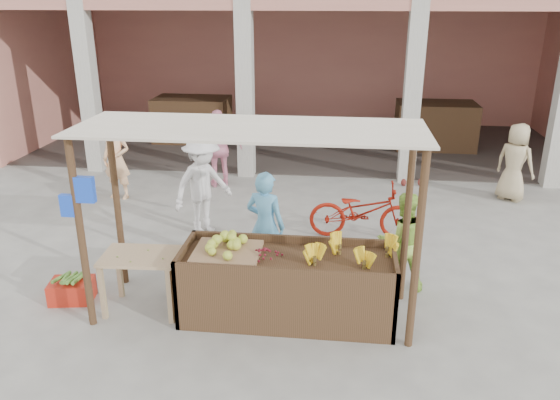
# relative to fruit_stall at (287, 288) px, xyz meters

# --- Properties ---
(ground) EXTENTS (60.00, 60.00, 0.00)m
(ground) POSITION_rel_fruit_stall_xyz_m (-0.50, 0.00, -0.40)
(ground) COLOR slate
(ground) RESTS_ON ground
(market_building) EXTENTS (14.40, 6.40, 4.20)m
(market_building) POSITION_rel_fruit_stall_xyz_m (-0.45, 8.93, 2.30)
(market_building) COLOR tan
(market_building) RESTS_ON ground
(fruit_stall) EXTENTS (2.60, 0.95, 0.80)m
(fruit_stall) POSITION_rel_fruit_stall_xyz_m (0.00, 0.00, 0.00)
(fruit_stall) COLOR #492E1D
(fruit_stall) RESTS_ON ground
(stall_awning) EXTENTS (4.09, 1.35, 2.39)m
(stall_awning) POSITION_rel_fruit_stall_xyz_m (-0.51, 0.06, 1.58)
(stall_awning) COLOR #492E1D
(stall_awning) RESTS_ON ground
(banana_heap) EXTENTS (0.99, 0.54, 0.18)m
(banana_heap) POSITION_rel_fruit_stall_xyz_m (0.74, 0.05, 0.49)
(banana_heap) COLOR yellow
(banana_heap) RESTS_ON fruit_stall
(melon_tray) EXTENTS (0.81, 0.70, 0.21)m
(melon_tray) POSITION_rel_fruit_stall_xyz_m (-0.75, 0.02, 0.50)
(melon_tray) COLOR #926D4B
(melon_tray) RESTS_ON fruit_stall
(berry_heap) EXTENTS (0.47, 0.38, 0.15)m
(berry_heap) POSITION_rel_fruit_stall_xyz_m (-0.27, -0.02, 0.47)
(berry_heap) COLOR maroon
(berry_heap) RESTS_ON fruit_stall
(side_table) EXTENTS (0.98, 0.68, 0.77)m
(side_table) POSITION_rel_fruit_stall_xyz_m (-1.82, -0.05, 0.23)
(side_table) COLOR tan
(side_table) RESTS_ON ground
(papaya_pile) EXTENTS (0.72, 0.41, 0.21)m
(papaya_pile) POSITION_rel_fruit_stall_xyz_m (-1.82, -0.05, 0.47)
(papaya_pile) COLOR #5B9330
(papaya_pile) RESTS_ON side_table
(red_crate) EXTENTS (0.60, 0.48, 0.28)m
(red_crate) POSITION_rel_fruit_stall_xyz_m (-2.85, 0.05, -0.26)
(red_crate) COLOR #AE2212
(red_crate) RESTS_ON ground
(plantain_bundle) EXTENTS (0.41, 0.28, 0.08)m
(plantain_bundle) POSITION_rel_fruit_stall_xyz_m (-2.85, 0.05, -0.08)
(plantain_bundle) COLOR #558831
(plantain_bundle) RESTS_ON red_crate
(produce_sacks) EXTENTS (0.79, 0.49, 0.60)m
(produce_sacks) POSITION_rel_fruit_stall_xyz_m (2.10, 5.29, -0.10)
(produce_sacks) COLOR maroon
(produce_sacks) RESTS_ON ground
(vendor_blue) EXTENTS (0.74, 0.63, 1.67)m
(vendor_blue) POSITION_rel_fruit_stall_xyz_m (-0.41, 1.00, 0.44)
(vendor_blue) COLOR #59A7D4
(vendor_blue) RESTS_ON ground
(vendor_green) EXTENTS (0.77, 0.53, 1.46)m
(vendor_green) POSITION_rel_fruit_stall_xyz_m (1.45, 0.89, 0.33)
(vendor_green) COLOR #9CCA46
(vendor_green) RESTS_ON ground
(motorcycle) EXTENTS (0.66, 1.84, 0.96)m
(motorcycle) POSITION_rel_fruit_stall_xyz_m (0.99, 2.52, 0.08)
(motorcycle) COLOR maroon
(motorcycle) RESTS_ON ground
(shopper_a) EXTENTS (1.21, 1.26, 1.82)m
(shopper_a) POSITION_rel_fruit_stall_xyz_m (-1.67, 2.43, 0.51)
(shopper_a) COLOR silver
(shopper_a) RESTS_ON ground
(shopper_b) EXTENTS (1.14, 0.86, 1.73)m
(shopper_b) POSITION_rel_fruit_stall_xyz_m (-1.92, 4.84, 0.46)
(shopper_b) COLOR pink
(shopper_b) RESTS_ON ground
(shopper_c) EXTENTS (0.96, 0.93, 1.69)m
(shopper_c) POSITION_rel_fruit_stall_xyz_m (3.94, 4.69, 0.44)
(shopper_c) COLOR tan
(shopper_c) RESTS_ON ground
(shopper_e) EXTENTS (0.67, 0.54, 1.63)m
(shopper_e) POSITION_rel_fruit_stall_xyz_m (-3.76, 3.90, 0.41)
(shopper_e) COLOR #F2B681
(shopper_e) RESTS_ON ground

